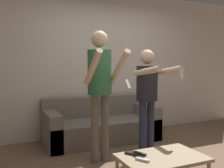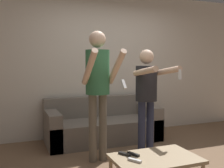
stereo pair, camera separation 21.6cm
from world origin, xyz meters
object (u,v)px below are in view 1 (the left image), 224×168
(person_standing_left, at_px, (100,80))
(remote_mid, at_px, (140,154))
(person_standing_right, at_px, (148,89))
(coffee_table, at_px, (162,160))
(remote_far, at_px, (131,154))
(couch, at_px, (101,126))
(remote_near, at_px, (143,160))

(person_standing_left, height_order, remote_mid, person_standing_left)
(remote_mid, bearing_deg, person_standing_right, 54.06)
(person_standing_left, relative_size, person_standing_right, 1.15)
(coffee_table, xyz_separation_m, remote_far, (-0.28, 0.17, 0.05))
(couch, xyz_separation_m, coffee_table, (-0.09, -1.95, 0.08))
(person_standing_right, bearing_deg, couch, 112.38)
(coffee_table, distance_m, remote_near, 0.27)
(coffee_table, relative_size, remote_far, 6.06)
(person_standing_right, relative_size, remote_far, 10.54)
(remote_far, bearing_deg, person_standing_left, 90.58)
(couch, relative_size, coffee_table, 2.17)
(couch, relative_size, person_standing_right, 1.25)
(couch, relative_size, person_standing_left, 1.09)
(person_standing_right, bearing_deg, person_standing_left, 179.53)
(person_standing_left, xyz_separation_m, remote_near, (0.03, -1.08, -0.74))
(remote_near, height_order, remote_far, same)
(person_standing_left, bearing_deg, remote_far, -89.42)
(couch, bearing_deg, person_standing_right, -67.62)
(person_standing_left, distance_m, remote_mid, 1.18)
(coffee_table, xyz_separation_m, remote_near, (-0.26, -0.03, 0.05))
(couch, bearing_deg, person_standing_left, -112.49)
(remote_mid, xyz_separation_m, remote_far, (-0.09, 0.04, 0.00))
(remote_near, bearing_deg, remote_far, 95.84)
(remote_near, bearing_deg, person_standing_right, 55.95)
(couch, bearing_deg, coffee_table, -92.57)
(couch, relative_size, remote_mid, 12.77)
(person_standing_right, xyz_separation_m, remote_near, (-0.72, -1.07, -0.58))
(couch, xyz_separation_m, remote_far, (-0.37, -1.78, 0.13))
(couch, xyz_separation_m, person_standing_right, (0.38, -0.92, 0.72))
(couch, xyz_separation_m, remote_near, (-0.35, -1.99, 0.13))
(coffee_table, xyz_separation_m, remote_mid, (-0.19, 0.13, 0.05))
(couch, height_order, remote_near, couch)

